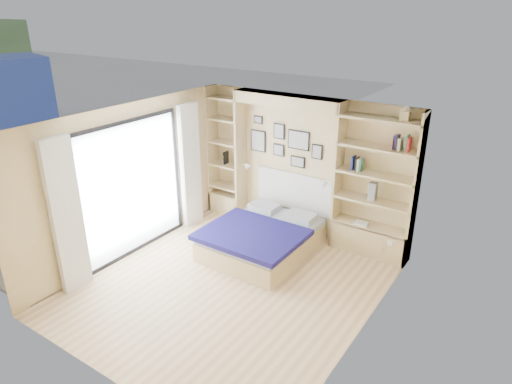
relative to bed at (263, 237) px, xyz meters
The scene contains 8 objects.
ground 1.19m from the bed, 81.16° to the right, with size 4.50×4.50×0.00m, color beige.
room_shell 0.92m from the bed, 118.84° to the left, with size 4.50×4.50×4.50m.
bed is the anchor object (origin of this frame).
photo_gallery 1.74m from the bed, 104.24° to the left, with size 1.48×0.02×0.82m.
reading_lamps 1.20m from the bed, 98.12° to the left, with size 1.92×0.12×0.15m.
shelf_decor 2.19m from the bed, 34.23° to the left, with size 3.49×0.23×2.03m.
deck 3.62m from the bed, 161.52° to the right, with size 3.20×4.00×0.05m, color #685C4D.
deck_chair 2.79m from the bed, 156.53° to the right, with size 0.42×0.69×0.69m.
Camera 1 is at (3.54, -4.60, 3.91)m, focal length 32.00 mm.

